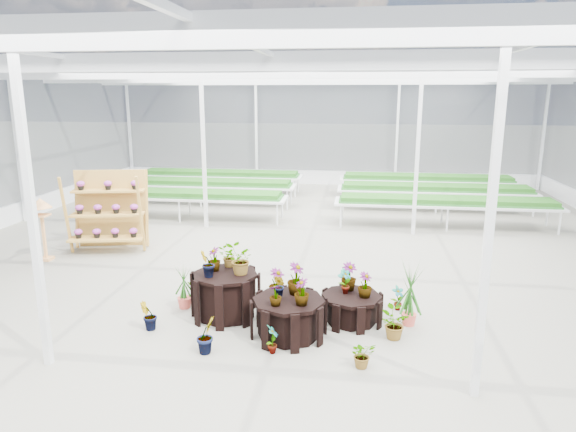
# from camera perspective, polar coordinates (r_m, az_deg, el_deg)

# --- Properties ---
(ground_plane) EXTENTS (24.00, 24.00, 0.00)m
(ground_plane) POSITION_cam_1_polar(r_m,az_deg,el_deg) (11.07, 0.04, -6.95)
(ground_plane) COLOR gray
(ground_plane) RESTS_ON ground
(greenhouse_shell) EXTENTS (18.00, 24.00, 4.50)m
(greenhouse_shell) POSITION_cam_1_polar(r_m,az_deg,el_deg) (10.50, 0.05, 4.64)
(greenhouse_shell) COLOR white
(greenhouse_shell) RESTS_ON ground
(steel_frame) EXTENTS (18.00, 24.00, 4.50)m
(steel_frame) POSITION_cam_1_polar(r_m,az_deg,el_deg) (10.50, 0.05, 4.64)
(steel_frame) COLOR silver
(steel_frame) RESTS_ON ground
(nursery_benches) EXTENTS (16.00, 7.00, 0.84)m
(nursery_benches) POSITION_cam_1_polar(r_m,az_deg,el_deg) (17.87, 3.14, 2.30)
(nursery_benches) COLOR silver
(nursery_benches) RESTS_ON ground
(plinth_tall) EXTENTS (1.26, 1.26, 0.81)m
(plinth_tall) POSITION_cam_1_polar(r_m,az_deg,el_deg) (9.20, -6.93, -8.69)
(plinth_tall) COLOR black
(plinth_tall) RESTS_ON ground
(plinth_mid) EXTENTS (1.51, 1.51, 0.64)m
(plinth_mid) POSITION_cam_1_polar(r_m,az_deg,el_deg) (8.47, 0.08, -11.21)
(plinth_mid) COLOR black
(plinth_mid) RESTS_ON ground
(plinth_low) EXTENTS (1.34, 1.34, 0.48)m
(plinth_low) POSITION_cam_1_polar(r_m,az_deg,el_deg) (9.08, 7.05, -10.12)
(plinth_low) COLOR black
(plinth_low) RESTS_ON ground
(shelf_rack) EXTENTS (2.04, 1.36, 1.99)m
(shelf_rack) POSITION_cam_1_polar(r_m,az_deg,el_deg) (13.54, -19.39, 0.45)
(shelf_rack) COLOR #B08236
(shelf_rack) RESTS_ON ground
(bird_table) EXTENTS (0.45, 0.45, 1.51)m
(bird_table) POSITION_cam_1_polar(r_m,az_deg,el_deg) (13.34, -25.56, -1.36)
(bird_table) COLOR #D89252
(bird_table) RESTS_ON ground
(nursery_plants) EXTENTS (4.68, 2.95, 1.34)m
(nursery_plants) POSITION_cam_1_polar(r_m,az_deg,el_deg) (9.01, -0.43, -8.12)
(nursery_plants) COLOR #1D5216
(nursery_plants) RESTS_ON ground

